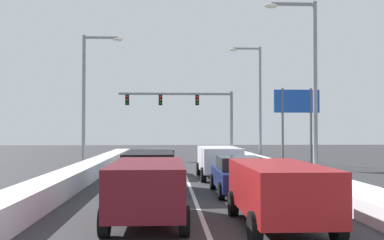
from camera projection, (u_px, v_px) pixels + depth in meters
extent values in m
plane|color=#333335|center=(190.00, 188.00, 20.21)|extent=(120.00, 120.00, 0.00)
cube|color=silver|center=(187.00, 179.00, 23.81)|extent=(0.14, 39.66, 0.01)
cube|color=white|center=(286.00, 173.00, 24.10)|extent=(1.87, 39.66, 0.62)
cube|color=white|center=(85.00, 172.00, 23.54)|extent=(1.24, 39.66, 0.81)
cube|color=maroon|center=(278.00, 188.00, 11.92)|extent=(1.95, 4.90, 1.25)
cube|color=black|center=(306.00, 189.00, 9.53)|extent=(1.56, 0.06, 0.55)
cube|color=red|center=(269.00, 207.00, 9.49)|extent=(0.20, 0.08, 0.28)
cube|color=red|center=(342.00, 207.00, 9.57)|extent=(0.20, 0.08, 0.28)
cylinder|color=black|center=(233.00, 203.00, 13.56)|extent=(0.25, 0.74, 0.74)
cylinder|color=black|center=(296.00, 203.00, 13.66)|extent=(0.25, 0.74, 0.74)
cylinder|color=black|center=(255.00, 228.00, 10.16)|extent=(0.25, 0.74, 0.74)
cylinder|color=black|center=(338.00, 227.00, 10.26)|extent=(0.25, 0.74, 0.74)
cube|color=navy|center=(239.00, 178.00, 18.25)|extent=(1.82, 4.50, 0.70)
cube|color=black|center=(239.00, 163.00, 18.12)|extent=(1.64, 2.20, 0.55)
cube|color=red|center=(229.00, 181.00, 16.02)|extent=(0.24, 0.08, 0.14)
cube|color=red|center=(268.00, 181.00, 16.10)|extent=(0.24, 0.08, 0.14)
cylinder|color=black|center=(213.00, 182.00, 19.75)|extent=(0.22, 0.66, 0.66)
cylinder|color=black|center=(253.00, 181.00, 19.84)|extent=(0.22, 0.66, 0.66)
cylinder|color=black|center=(221.00, 191.00, 16.65)|extent=(0.22, 0.66, 0.66)
cylinder|color=black|center=(269.00, 191.00, 16.75)|extent=(0.22, 0.66, 0.66)
cube|color=silver|center=(219.00, 159.00, 24.10)|extent=(1.95, 4.90, 1.25)
cube|color=black|center=(224.00, 156.00, 21.70)|extent=(1.56, 0.06, 0.55)
cube|color=red|center=(208.00, 164.00, 21.66)|extent=(0.20, 0.08, 0.28)
cube|color=red|center=(241.00, 164.00, 21.74)|extent=(0.20, 0.08, 0.28)
cylinder|color=black|center=(199.00, 169.00, 25.73)|extent=(0.25, 0.74, 0.74)
cylinder|color=black|center=(232.00, 169.00, 25.83)|extent=(0.25, 0.74, 0.74)
cylinder|color=black|center=(203.00, 175.00, 22.34)|extent=(0.25, 0.74, 0.74)
cylinder|color=black|center=(242.00, 175.00, 22.44)|extent=(0.25, 0.74, 0.74)
cube|color=maroon|center=(148.00, 185.00, 12.57)|extent=(1.95, 4.90, 1.25)
cube|color=black|center=(143.00, 185.00, 10.18)|extent=(1.56, 0.06, 0.55)
cube|color=red|center=(108.00, 202.00, 10.14)|extent=(0.20, 0.08, 0.28)
cube|color=red|center=(178.00, 202.00, 10.22)|extent=(0.20, 0.08, 0.28)
cylinder|color=black|center=(120.00, 200.00, 14.21)|extent=(0.25, 0.74, 0.74)
cylinder|color=black|center=(180.00, 200.00, 14.31)|extent=(0.25, 0.74, 0.74)
cylinder|color=black|center=(104.00, 222.00, 10.81)|extent=(0.25, 0.74, 0.74)
cylinder|color=black|center=(184.00, 221.00, 10.91)|extent=(0.25, 0.74, 0.74)
cube|color=black|center=(150.00, 167.00, 18.85)|extent=(1.95, 4.90, 1.25)
cube|color=black|center=(147.00, 165.00, 16.45)|extent=(1.56, 0.06, 0.55)
cube|color=red|center=(126.00, 175.00, 16.41)|extent=(0.20, 0.08, 0.28)
cube|color=red|center=(169.00, 175.00, 16.49)|extent=(0.20, 0.08, 0.28)
cylinder|color=black|center=(130.00, 179.00, 20.48)|extent=(0.25, 0.74, 0.74)
cylinder|color=black|center=(172.00, 179.00, 20.58)|extent=(0.25, 0.74, 0.74)
cylinder|color=black|center=(123.00, 188.00, 17.09)|extent=(0.25, 0.74, 0.74)
cylinder|color=black|center=(173.00, 188.00, 17.19)|extent=(0.25, 0.74, 0.74)
cube|color=#38383D|center=(159.00, 165.00, 25.55)|extent=(1.82, 4.50, 0.70)
cube|color=black|center=(159.00, 154.00, 25.41)|extent=(1.64, 2.20, 0.55)
cube|color=red|center=(145.00, 166.00, 23.32)|extent=(0.24, 0.08, 0.14)
cube|color=red|center=(172.00, 165.00, 23.39)|extent=(0.24, 0.08, 0.14)
cylinder|color=black|center=(145.00, 168.00, 27.04)|extent=(0.22, 0.66, 0.66)
cylinder|color=black|center=(175.00, 168.00, 27.13)|extent=(0.22, 0.66, 0.66)
cylinder|color=black|center=(142.00, 173.00, 23.95)|extent=(0.22, 0.66, 0.66)
cylinder|color=black|center=(176.00, 172.00, 24.04)|extent=(0.22, 0.66, 0.66)
cylinder|color=slate|center=(231.00, 125.00, 42.14)|extent=(0.28, 0.28, 6.20)
cube|color=slate|center=(175.00, 94.00, 41.93)|extent=(10.46, 0.20, 0.20)
cube|color=black|center=(197.00, 100.00, 42.02)|extent=(0.34, 0.34, 0.95)
sphere|color=red|center=(197.00, 97.00, 41.84)|extent=(0.22, 0.22, 0.22)
sphere|color=#593F0C|center=(197.00, 100.00, 41.84)|extent=(0.22, 0.22, 0.22)
sphere|color=#0C3819|center=(197.00, 103.00, 41.83)|extent=(0.22, 0.22, 0.22)
cube|color=black|center=(160.00, 100.00, 41.85)|extent=(0.34, 0.34, 0.95)
sphere|color=red|center=(160.00, 97.00, 41.67)|extent=(0.22, 0.22, 0.22)
sphere|color=#593F0C|center=(160.00, 100.00, 41.66)|extent=(0.22, 0.22, 0.22)
sphere|color=#0C3819|center=(160.00, 103.00, 41.65)|extent=(0.22, 0.22, 0.22)
cube|color=black|center=(127.00, 100.00, 41.69)|extent=(0.34, 0.34, 0.95)
sphere|color=red|center=(127.00, 97.00, 41.51)|extent=(0.22, 0.22, 0.22)
sphere|color=#593F0C|center=(127.00, 100.00, 41.50)|extent=(0.22, 0.22, 0.22)
sphere|color=#0C3819|center=(127.00, 103.00, 41.49)|extent=(0.22, 0.22, 0.22)
cylinder|color=gray|center=(315.00, 91.00, 22.45)|extent=(0.22, 0.22, 8.99)
cube|color=gray|center=(293.00, 4.00, 22.49)|extent=(2.20, 0.14, 0.14)
ellipsoid|color=#EAE5C6|center=(271.00, 6.00, 22.43)|extent=(0.70, 0.36, 0.24)
cylinder|color=gray|center=(260.00, 104.00, 36.86)|extent=(0.22, 0.22, 9.39)
cube|color=gray|center=(247.00, 49.00, 36.91)|extent=(2.20, 0.14, 0.14)
ellipsoid|color=#EAE5C6|center=(233.00, 50.00, 36.85)|extent=(0.70, 0.36, 0.24)
cylinder|color=gray|center=(84.00, 102.00, 29.39)|extent=(0.22, 0.22, 8.77)
cube|color=gray|center=(101.00, 38.00, 29.55)|extent=(2.20, 0.14, 0.14)
ellipsoid|color=#EAE5C6|center=(118.00, 39.00, 29.60)|extent=(0.70, 0.36, 0.24)
cylinder|color=#59595B|center=(283.00, 128.00, 31.40)|extent=(0.16, 0.16, 5.50)
cylinder|color=#59595B|center=(311.00, 128.00, 31.51)|extent=(0.16, 0.16, 5.50)
cube|color=#1947A5|center=(297.00, 101.00, 31.50)|extent=(3.20, 0.12, 1.60)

